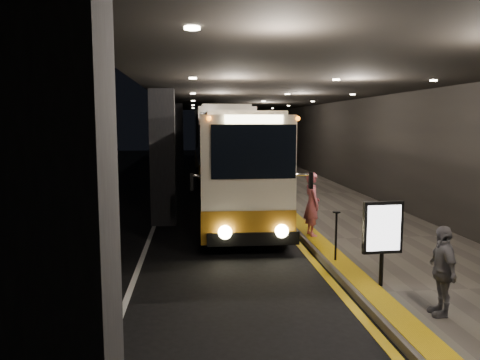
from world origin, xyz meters
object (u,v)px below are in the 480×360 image
coach_main (234,169)px  coach_second (219,146)px  passenger_boarding (312,204)px  stanchion_post (336,236)px  passenger_waiting_grey (442,270)px  info_sign (383,229)px

coach_main → coach_second: coach_second is taller
coach_second → passenger_boarding: (1.81, -15.05, -0.89)m
stanchion_post → passenger_waiting_grey: bearing=-75.5°
passenger_waiting_grey → info_sign: info_sign is taller
info_sign → stanchion_post: info_sign is taller
coach_main → passenger_waiting_grey: bearing=-73.3°
passenger_boarding → passenger_waiting_grey: bearing=-178.0°
passenger_boarding → passenger_waiting_grey: 5.64m
coach_main → passenger_waiting_grey: 9.90m
info_sign → stanchion_post: (-0.38, 1.73, -0.56)m
coach_main → info_sign: 8.38m
coach_main → passenger_waiting_grey: size_ratio=7.51×
coach_main → stanchion_post: bearing=-72.8°
coach_second → info_sign: size_ratio=7.70×
coach_main → coach_second: (0.07, 11.13, 0.26)m
coach_second → passenger_waiting_grey: coach_second is taller
coach_main → stanchion_post: (1.82, -6.34, -0.97)m
passenger_waiting_grey → stanchion_post: 3.28m
stanchion_post → passenger_boarding: bearing=88.8°
coach_second → info_sign: bearing=-84.3°
passenger_boarding → stanchion_post: passenger_boarding is taller
coach_second → stanchion_post: (1.76, -17.47, -1.23)m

